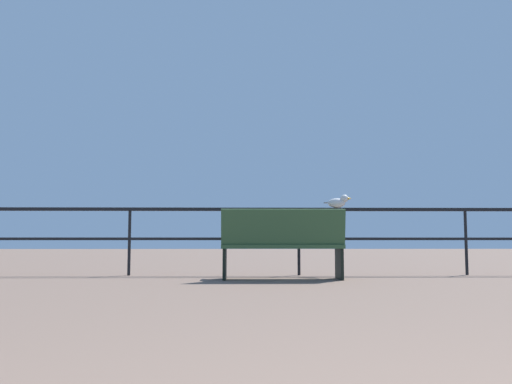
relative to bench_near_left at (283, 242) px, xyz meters
name	(u,v)px	position (x,y,z in m)	size (l,w,h in m)	color
pier_railing	(299,224)	(0.31, 0.92, 0.25)	(25.22, 0.05, 1.00)	black
bench_near_left	(283,242)	(0.00, 0.00, 0.00)	(1.61, 0.68, 0.93)	#2F5130
seagull_on_rail	(338,202)	(0.90, 0.91, 0.59)	(0.41, 0.24, 0.20)	silver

